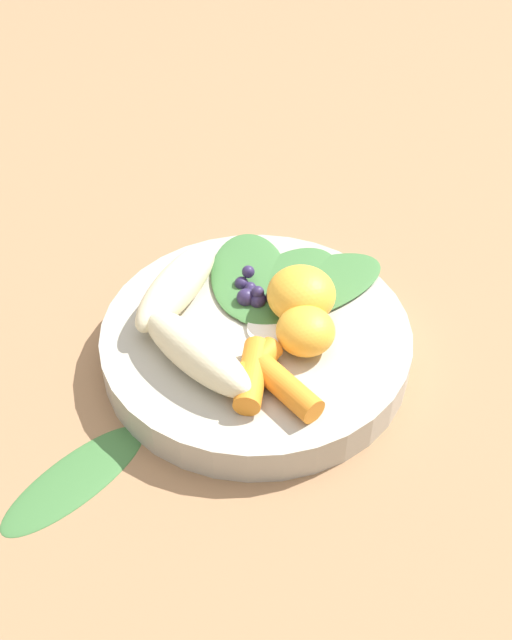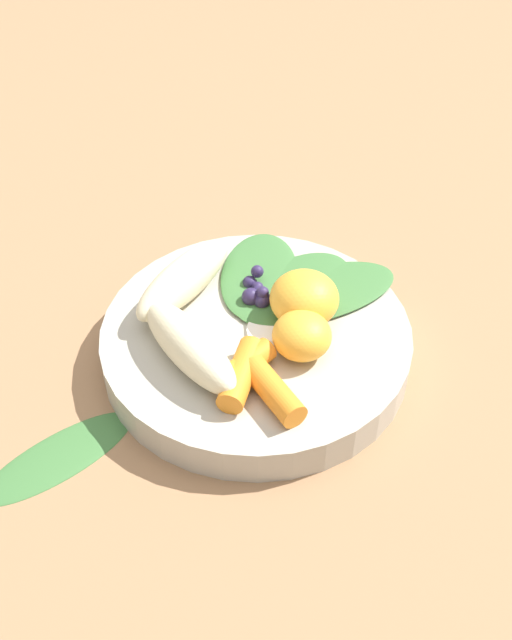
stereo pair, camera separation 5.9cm
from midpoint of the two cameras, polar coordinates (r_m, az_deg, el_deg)
name	(u,v)px [view 2 (the right image)]	position (r m, az deg, el deg)	size (l,w,h in m)	color
ground_plane	(256,356)	(0.62, 2.73, -2.82)	(2.40, 2.40, 0.00)	#99704C
bowl	(256,343)	(0.61, 2.78, -1.84)	(0.24, 0.24, 0.03)	#B2AD9E
banana_peeled_left	(190,346)	(0.56, -1.93, -2.09)	(0.11, 0.03, 0.03)	beige
banana_peeled_right	(184,279)	(0.62, -2.61, 2.91)	(0.11, 0.03, 0.03)	beige
orange_segment_near	(304,299)	(0.60, 6.41, 1.45)	(0.05, 0.05, 0.04)	#F4A833
orange_segment_far	(302,336)	(0.57, 6.36, -1.29)	(0.04, 0.04, 0.03)	#F4A833
carrot_front	(238,366)	(0.56, 1.66, -3.53)	(0.02, 0.02, 0.05)	orange
carrot_mid_left	(247,375)	(0.55, 2.44, -4.22)	(0.02, 0.02, 0.06)	orange
carrot_mid_right	(273,391)	(0.54, 4.42, -5.39)	(0.02, 0.02, 0.06)	orange
blueberry_pile	(259,294)	(0.62, 2.99, 1.78)	(0.04, 0.04, 0.02)	#2D234C
coconut_shred_patch	(274,332)	(0.59, 4.18, -1.04)	(0.04, 0.04, 0.00)	white
kale_leaf_left	(317,293)	(0.63, 7.21, 1.88)	(0.14, 0.06, 0.01)	#3D7038
kale_leaf_right	(302,282)	(0.64, 6.04, 2.71)	(0.09, 0.06, 0.01)	#3D7038
kale_leaf_rear	(259,275)	(0.64, 2.88, 3.23)	(0.11, 0.06, 0.01)	#3D7038
kale_leaf_stray	(58,455)	(0.56, -11.45, -9.89)	(0.12, 0.04, 0.01)	#3D7038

